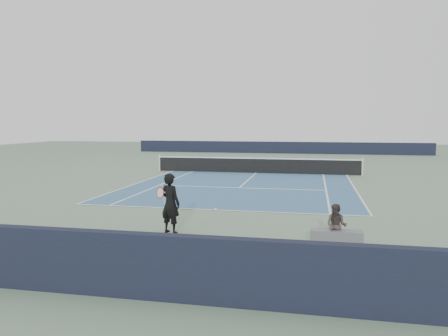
% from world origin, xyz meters
% --- Properties ---
extents(ground, '(80.00, 80.00, 0.00)m').
position_xyz_m(ground, '(0.00, 0.00, 0.00)').
color(ground, slate).
extents(court_surface, '(10.97, 23.77, 0.01)m').
position_xyz_m(court_surface, '(0.00, 0.00, 0.01)').
color(court_surface, '#386285').
rests_on(court_surface, ground).
extents(tennis_net, '(12.90, 0.10, 1.07)m').
position_xyz_m(tennis_net, '(0.00, 0.00, 0.50)').
color(tennis_net, silver).
rests_on(tennis_net, ground).
extents(windscreen_far, '(30.00, 0.25, 1.20)m').
position_xyz_m(windscreen_far, '(0.00, 17.88, 0.60)').
color(windscreen_far, black).
rests_on(windscreen_far, ground).
extents(windscreen_near, '(30.00, 0.25, 1.20)m').
position_xyz_m(windscreen_near, '(0.00, -19.88, 0.60)').
color(windscreen_near, black).
rests_on(windscreen_near, ground).
extents(tennis_player, '(0.84, 0.67, 1.74)m').
position_xyz_m(tennis_player, '(-0.50, -15.35, 0.87)').
color(tennis_player, black).
rests_on(tennis_player, ground).
extents(tennis_ball, '(0.07, 0.07, 0.07)m').
position_xyz_m(tennis_ball, '(-0.59, -15.93, 0.03)').
color(tennis_ball, '#C6DF2D').
rests_on(tennis_ball, ground).
extents(spectator_bench, '(1.38, 0.84, 1.13)m').
position_xyz_m(spectator_bench, '(4.11, -15.76, 0.38)').
color(spectator_bench, slate).
rests_on(spectator_bench, ground).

